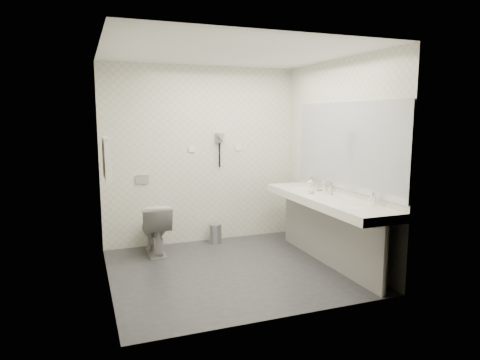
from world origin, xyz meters
name	(u,v)px	position (x,y,z in m)	size (l,w,h in m)	color
floor	(233,270)	(0.00, 0.00, 0.00)	(2.80, 2.80, 0.00)	#2D2E32
ceiling	(232,52)	(0.00, 0.00, 2.50)	(2.80, 2.80, 0.00)	white
wall_back	(202,155)	(0.00, 1.30, 1.25)	(2.80, 2.80, 0.00)	silver
wall_front	(283,181)	(0.00, -1.30, 1.25)	(2.80, 2.80, 0.00)	silver
wall_left	(104,171)	(-1.40, 0.00, 1.25)	(2.60, 2.60, 0.00)	silver
wall_right	(337,161)	(1.40, 0.00, 1.25)	(2.60, 2.60, 0.00)	silver
vanity_counter	(326,200)	(1.12, -0.20, 0.80)	(0.55, 2.20, 0.10)	white
vanity_panel	(326,234)	(1.15, -0.20, 0.38)	(0.03, 2.15, 0.75)	gray
vanity_post_near	(385,261)	(1.18, -1.24, 0.38)	(0.06, 0.06, 0.75)	silver
vanity_post_far	(290,216)	(1.18, 0.84, 0.38)	(0.06, 0.06, 0.75)	silver
mirror	(346,146)	(1.39, -0.20, 1.45)	(0.02, 2.20, 1.05)	#B2BCC6
basin_near	(359,208)	(1.12, -0.85, 0.83)	(0.40, 0.31, 0.05)	white
basin_far	(300,189)	(1.12, 0.45, 0.83)	(0.40, 0.31, 0.05)	white
faucet_near	(374,199)	(1.32, -0.85, 0.92)	(0.04, 0.04, 0.15)	silver
faucet_far	(313,182)	(1.32, 0.45, 0.92)	(0.04, 0.04, 0.15)	silver
soap_bottle_a	(330,190)	(1.23, -0.13, 0.90)	(0.05, 0.05, 0.11)	silver
soap_bottle_b	(311,190)	(1.05, 0.02, 0.90)	(0.07, 0.07, 0.10)	silver
glass_left	(328,187)	(1.35, 0.10, 0.91)	(0.06, 0.06, 0.12)	silver
glass_right	(320,186)	(1.26, 0.18, 0.91)	(0.07, 0.07, 0.12)	silver
toilet	(155,228)	(-0.75, 0.95, 0.34)	(0.38, 0.67, 0.68)	white
flush_plate	(142,179)	(-0.85, 1.29, 0.95)	(0.18, 0.02, 0.12)	#B2B5BA
pedal_bin	(215,234)	(0.13, 1.12, 0.13)	(0.19, 0.19, 0.26)	#B2B5BA
bin_lid	(215,225)	(0.13, 1.12, 0.27)	(0.19, 0.19, 0.01)	#B2B5BA
towel_rail	(105,139)	(-1.35, 0.55, 1.55)	(0.02, 0.02, 0.62)	silver
towel_near	(107,159)	(-1.34, 0.41, 1.33)	(0.07, 0.24, 0.48)	white
towel_far	(106,157)	(-1.34, 0.69, 1.33)	(0.07, 0.24, 0.48)	white
dryer_cradle	(219,138)	(0.25, 1.27, 1.50)	(0.10, 0.04, 0.14)	gray
dryer_barrel	(221,136)	(0.25, 1.20, 1.53)	(0.08, 0.08, 0.14)	gray
dryer_cord	(220,155)	(0.25, 1.26, 1.25)	(0.02, 0.02, 0.35)	black
switch_plate_a	(192,149)	(-0.15, 1.29, 1.35)	(0.09, 0.02, 0.09)	white
switch_plate_b	(238,148)	(0.55, 1.29, 1.35)	(0.09, 0.02, 0.09)	white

